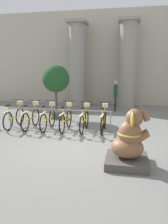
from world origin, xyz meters
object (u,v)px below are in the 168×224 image
Objects in this scene: bicycle_5 at (104,121)px; potted_tree at (56,82)px; person_pedestrian at (116,93)px; bicycle_2 at (48,118)px; bicycle_3 at (66,119)px; bicycle_4 at (84,120)px; bicycle_0 at (15,117)px; elephant_statue at (129,144)px; bicycle_1 at (31,118)px.

bicycle_5 is 0.67× the size of potted_tree.
bicycle_5 is 4.29m from person_pedestrian.
bicycle_3 is (0.71, -0.01, 0.00)m from bicycle_2.
bicycle_4 is 0.67× the size of potted_tree.
bicycle_2 is 0.71m from bicycle_3.
bicycle_5 is at bearing 1.38° from bicycle_2.
bicycle_3 is (2.14, -0.04, 0.00)m from bicycle_0.
bicycle_4 is 1.00× the size of person_pedestrian.
potted_tree is (-1.71, 1.90, 1.31)m from bicycle_4.
bicycle_3 and bicycle_5 have the same top height.
potted_tree reaches higher than elephant_statue.
person_pedestrian reaches higher than bicycle_0.
bicycle_2 is at bearing -81.47° from potted_tree.
potted_tree reaches higher than bicycle_0.
potted_tree reaches higher than bicycle_2.
potted_tree is at bearing 131.96° from bicycle_4.
person_pedestrian reaches higher than bicycle_4.
bicycle_2 is at bearing 137.95° from elephant_statue.
bicycle_1 is at bearing -179.87° from bicycle_4.
bicycle_4 is at bearing -48.04° from potted_tree.
bicycle_0 and bicycle_1 have the same top height.
elephant_statue reaches higher than bicycle_3.
bicycle_3 and bicycle_4 have the same top height.
person_pedestrian is at bearing 54.42° from bicycle_1.
potted_tree is at bearing 125.49° from elephant_statue.
person_pedestrian is (3.77, 4.26, 0.58)m from bicycle_0.
person_pedestrian reaches higher than bicycle_3.
bicycle_1 and bicycle_4 have the same top height.
elephant_statue is at bearing -42.05° from bicycle_2.
bicycle_0 is 0.67× the size of potted_tree.
bicycle_0 is 2.56m from potted_tree.
bicycle_0 is at bearing 178.46° from bicycle_1.
person_pedestrian is (-0.68, 7.02, 0.46)m from elephant_statue.
bicycle_1 is 0.71m from bicycle_2.
bicycle_1 is 1.00× the size of bicycle_2.
bicycle_1 is 1.42m from bicycle_3.
person_pedestrian is at bearing 48.47° from bicycle_0.
elephant_statue is 5.83m from potted_tree.
bicycle_3 is 1.42m from bicycle_5.
bicycle_2 is 1.00× the size of bicycle_5.
potted_tree is (1.14, 1.89, 1.31)m from bicycle_0.
bicycle_1 and bicycle_5 have the same top height.
bicycle_0 is at bearing 148.19° from elephant_statue.
person_pedestrian is (0.22, 4.24, 0.58)m from bicycle_5.
person_pedestrian is 3.62m from potted_tree.
bicycle_3 is at bearing -62.58° from potted_tree.
bicycle_4 is (2.14, 0.00, 0.00)m from bicycle_1.
bicycle_1 is at bearing -125.58° from person_pedestrian.
bicycle_4 is at bearing -102.24° from person_pedestrian.
bicycle_0 and bicycle_3 have the same top height.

